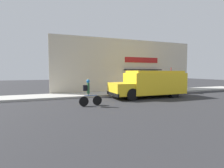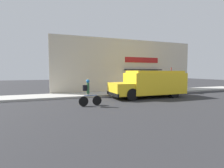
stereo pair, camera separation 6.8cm
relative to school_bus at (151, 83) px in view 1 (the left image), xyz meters
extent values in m
plane|color=#2B2B2D|center=(0.07, 1.48, -1.17)|extent=(70.00, 70.00, 0.00)
cube|color=#ADAAA3|center=(0.07, 2.81, -1.08)|extent=(28.00, 2.65, 0.17)
cube|color=beige|center=(0.07, 4.29, 1.59)|extent=(15.90, 0.18, 5.51)
cube|color=maroon|center=(1.64, 4.18, 2.23)|extent=(4.05, 0.05, 0.56)
cube|color=black|center=(1.64, 3.84, 1.18)|extent=(4.26, 0.74, 0.10)
cube|color=yellow|center=(0.41, 0.00, 0.00)|extent=(4.82, 2.39, 1.71)
cube|color=yellow|center=(-2.73, 0.02, -0.38)|extent=(1.48, 2.18, 0.94)
cube|color=yellow|center=(0.41, 0.00, 0.95)|extent=(4.44, 2.20, 0.19)
cube|color=black|center=(-3.41, 0.03, -0.75)|extent=(0.14, 2.31, 0.24)
cube|color=red|center=(-0.90, 1.44, 0.09)|extent=(0.03, 0.44, 0.44)
cylinder|color=black|center=(-2.26, 1.04, -0.72)|extent=(0.90, 0.27, 0.90)
cylinder|color=black|center=(-2.27, -1.00, -0.72)|extent=(0.90, 0.27, 0.90)
cylinder|color=black|center=(1.63, 1.01, -0.72)|extent=(0.90, 0.27, 0.90)
cylinder|color=black|center=(1.61, -1.03, -0.72)|extent=(0.90, 0.27, 0.90)
cylinder|color=black|center=(-5.19, -1.79, -0.87)|extent=(0.61, 0.07, 0.61)
cylinder|color=black|center=(-6.07, -1.83, -0.87)|extent=(0.61, 0.07, 0.61)
cylinder|color=#234793|center=(-5.63, -1.81, -0.51)|extent=(0.84, 0.08, 0.04)
cylinder|color=#234793|center=(-5.78, -1.82, -0.45)|extent=(0.04, 0.04, 0.12)
cube|color=#2D5B38|center=(-5.78, -1.82, -0.06)|extent=(0.13, 0.21, 0.66)
sphere|color=#2375B7|center=(-5.78, -1.82, 0.38)|extent=(0.22, 0.22, 0.22)
cube|color=black|center=(-5.97, -1.83, -0.03)|extent=(0.27, 0.15, 0.36)
cylinder|color=slate|center=(3.61, 1.85, 0.22)|extent=(0.07, 0.07, 2.43)
cube|color=red|center=(3.61, 1.80, 1.09)|extent=(0.45, 0.45, 0.60)
cylinder|color=#38383D|center=(2.83, 3.25, -0.64)|extent=(0.60, 0.60, 0.72)
cylinder|color=black|center=(2.83, 3.25, -0.26)|extent=(0.61, 0.61, 0.04)
camera|label=1|loc=(-8.35, -12.40, 0.98)|focal=28.00mm
camera|label=2|loc=(-8.29, -12.42, 0.98)|focal=28.00mm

